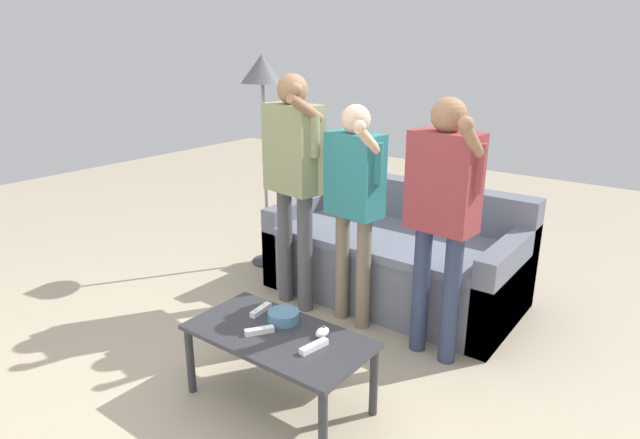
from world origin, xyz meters
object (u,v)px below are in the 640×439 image
object	(u,v)px
couch	(396,257)
game_remote_wand_near	(314,346)
game_remote_nunchuk	(322,332)
player_center	(354,191)
floor_lamp	(263,85)
coffee_table	(278,343)
snack_bowl	(284,317)
player_left	(294,166)
game_remote_wand_far	(259,331)
game_remote_wand_spare	(261,310)
player_right	(442,202)

from	to	relation	value
couch	game_remote_wand_near	bearing A→B (deg)	-75.65
game_remote_nunchuk	couch	bearing A→B (deg)	104.06
player_center	floor_lamp	bearing A→B (deg)	159.28
coffee_table	snack_bowl	size ratio (longest dim) A/B	5.75
player_left	game_remote_wand_far	world-z (taller)	player_left
floor_lamp	snack_bowl	bearing A→B (deg)	-44.92
floor_lamp	player_left	xyz separation A→B (m)	(0.70, -0.47, -0.48)
floor_lamp	player_center	distance (m)	1.39
couch	coffee_table	size ratio (longest dim) A/B	1.89
coffee_table	player_left	distance (m)	1.33
floor_lamp	game_remote_wand_far	world-z (taller)	floor_lamp
game_remote_wand_spare	floor_lamp	bearing A→B (deg)	131.16
player_left	game_remote_wand_far	xyz separation A→B (m)	(0.58, -0.99, -0.61)
player_right	game_remote_wand_near	xyz separation A→B (m)	(-0.21, -0.92, -0.55)
coffee_table	game_remote_wand_spare	xyz separation A→B (m)	(-0.23, 0.12, 0.07)
player_right	game_remote_wand_far	distance (m)	1.23
game_remote_nunchuk	game_remote_wand_spare	bearing A→B (deg)	179.93
player_center	game_remote_wand_near	bearing A→B (deg)	-66.70
snack_bowl	player_right	xyz separation A→B (m)	(0.50, 0.80, 0.54)
coffee_table	game_remote_wand_spare	world-z (taller)	game_remote_wand_spare
coffee_table	game_remote_wand_near	bearing A→B (deg)	-1.24
snack_bowl	floor_lamp	xyz separation A→B (m)	(-1.30, 1.29, 1.07)
game_remote_nunchuk	snack_bowl	bearing A→B (deg)	-179.68
game_remote_nunchuk	player_center	xyz separation A→B (m)	(-0.38, 0.85, 0.49)
snack_bowl	game_remote_wand_near	world-z (taller)	snack_bowl
snack_bowl	player_center	distance (m)	0.99
floor_lamp	game_remote_wand_spare	world-z (taller)	floor_lamp
game_remote_nunchuk	player_center	size ratio (longest dim) A/B	0.06
player_right	game_remote_wand_spare	distance (m)	1.18
game_remote_wand_far	couch	bearing A→B (deg)	92.75
player_left	player_center	distance (m)	0.49
coffee_table	snack_bowl	distance (m)	0.15
game_remote_nunchuk	floor_lamp	bearing A→B (deg)	140.26
snack_bowl	floor_lamp	world-z (taller)	floor_lamp
player_center	player_right	bearing A→B (deg)	-4.55
floor_lamp	coffee_table	bearing A→B (deg)	-46.06
coffee_table	player_right	xyz separation A→B (m)	(0.44, 0.91, 0.62)
player_right	game_remote_wand_far	bearing A→B (deg)	-118.38
game_remote_wand_near	game_remote_wand_spare	bearing A→B (deg)	165.41
couch	player_right	xyz separation A→B (m)	(0.60, -0.61, 0.68)
floor_lamp	game_remote_wand_near	xyz separation A→B (m)	(1.59, -1.41, -1.09)
couch	game_remote_wand_spare	world-z (taller)	couch
snack_bowl	game_remote_wand_near	size ratio (longest dim) A/B	1.00
couch	player_left	world-z (taller)	player_left
floor_lamp	couch	bearing A→B (deg)	5.56
couch	player_left	distance (m)	1.07
player_left	player_right	xyz separation A→B (m)	(1.10, -0.02, -0.05)
coffee_table	snack_bowl	bearing A→B (deg)	117.47
couch	game_remote_wand_spare	size ratio (longest dim) A/B	11.43
game_remote_nunchuk	game_remote_wand_far	world-z (taller)	game_remote_nunchuk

